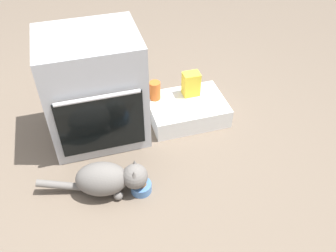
{
  "coord_description": "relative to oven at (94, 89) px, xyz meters",
  "views": [
    {
      "loc": [
        -0.1,
        -1.48,
        1.74
      ],
      "look_at": [
        0.37,
        0.12,
        0.25
      ],
      "focal_mm": 38.4,
      "sensor_mm": 36.0,
      "label": 1
    }
  ],
  "objects": [
    {
      "name": "ground",
      "position": [
        0.03,
        -0.47,
        -0.37
      ],
      "size": [
        8.0,
        8.0,
        0.0
      ],
      "primitive_type": "plane",
      "color": "#6B5B4C"
    },
    {
      "name": "oven",
      "position": [
        0.0,
        0.0,
        0.0
      ],
      "size": [
        0.62,
        0.55,
        0.75
      ],
      "color": "#B7BABF",
      "rests_on": "ground"
    },
    {
      "name": "pantry_cabinet",
      "position": [
        0.64,
        -0.02,
        -0.3
      ],
      "size": [
        0.55,
        0.4,
        0.14
      ],
      "primitive_type": "cube",
      "color": "white",
      "rests_on": "ground"
    },
    {
      "name": "food_bowl",
      "position": [
        0.15,
        -0.59,
        -0.34
      ],
      "size": [
        0.13,
        0.13,
        0.09
      ],
      "color": "#4C7AB7",
      "rests_on": "ground"
    },
    {
      "name": "cat",
      "position": [
        -0.03,
        -0.55,
        -0.26
      ],
      "size": [
        0.65,
        0.27,
        0.22
      ],
      "rotation": [
        0.0,
        0.0,
        -0.25
      ],
      "color": "slate",
      "rests_on": "ground"
    },
    {
      "name": "sauce_jar",
      "position": [
        0.42,
        0.09,
        -0.16
      ],
      "size": [
        0.08,
        0.08,
        0.14
      ],
      "primitive_type": "cylinder",
      "color": "#D16023",
      "rests_on": "pantry_cabinet"
    },
    {
      "name": "snack_bag",
      "position": [
        0.69,
        0.07,
        -0.14
      ],
      "size": [
        0.12,
        0.09,
        0.18
      ],
      "primitive_type": "cube",
      "color": "yellow",
      "rests_on": "pantry_cabinet"
    }
  ]
}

